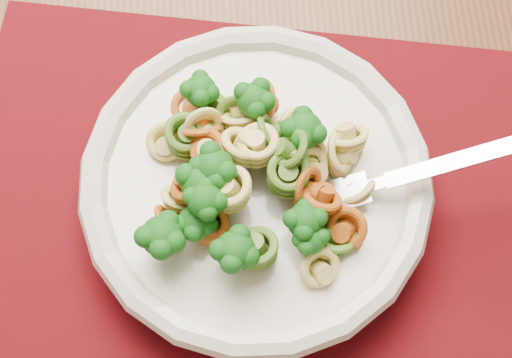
# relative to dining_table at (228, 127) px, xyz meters

# --- Properties ---
(dining_table) EXTENTS (1.36, 1.00, 0.76)m
(dining_table) POSITION_rel_dining_table_xyz_m (0.00, 0.00, 0.00)
(dining_table) COLOR #533317
(dining_table) RESTS_ON ground
(placemat) EXTENTS (0.42, 0.33, 0.00)m
(placemat) POSITION_rel_dining_table_xyz_m (0.03, -0.13, 0.12)
(placemat) COLOR #500310
(placemat) RESTS_ON dining_table
(pasta_bowl) EXTENTS (0.25, 0.25, 0.05)m
(pasta_bowl) POSITION_rel_dining_table_xyz_m (0.04, -0.11, 0.15)
(pasta_bowl) COLOR beige
(pasta_bowl) RESTS_ON placemat
(pasta_broccoli_heap) EXTENTS (0.21, 0.21, 0.06)m
(pasta_broccoli_heap) POSITION_rel_dining_table_xyz_m (0.04, -0.11, 0.17)
(pasta_broccoli_heap) COLOR #D3C468
(pasta_broccoli_heap) RESTS_ON pasta_bowl
(fork) EXTENTS (0.18, 0.08, 0.08)m
(fork) POSITION_rel_dining_table_xyz_m (0.10, -0.11, 0.17)
(fork) COLOR silver
(fork) RESTS_ON pasta_bowl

